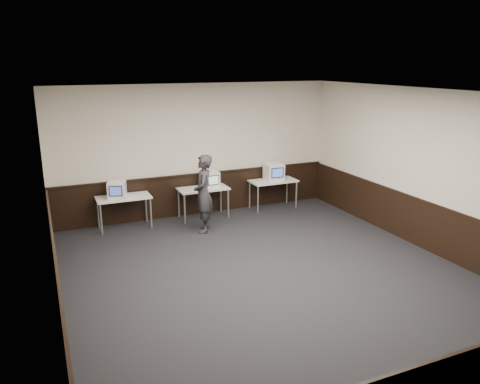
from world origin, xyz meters
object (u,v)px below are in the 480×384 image
desk_left (124,200)px  emac_center (210,179)px  emac_left (117,190)px  person (204,194)px  emac_right (274,172)px  desk_right (273,183)px  desk_center (203,191)px

desk_left → emac_center: size_ratio=2.66×
emac_left → person: 1.94m
emac_left → emac_center: emac_center is taller
desk_left → emac_right: bearing=0.2°
emac_right → person: bearing=-153.7°
desk_right → emac_left: bearing=-179.3°
emac_left → person: person is taller
emac_right → emac_center: bearing=-176.3°
desk_center → emac_center: (0.18, 0.02, 0.27)m
desk_left → desk_right: (3.80, 0.00, 0.00)m
desk_center → person: size_ratio=0.69×
desk_right → person: bearing=-157.8°
desk_left → person: 1.85m
desk_left → emac_center: (2.08, 0.02, 0.27)m
desk_left → emac_left: emac_left is taller
desk_left → desk_center: (1.90, 0.00, 0.00)m
desk_right → desk_left: bearing=180.0°
desk_left → emac_center: 2.10m
desk_right → emac_left: size_ratio=2.42×
desk_right → emac_right: bearing=34.5°
desk_center → emac_right: 1.94m
desk_right → emac_right: (0.02, 0.01, 0.29)m
emac_center → emac_right: size_ratio=0.91×
emac_left → person: (1.74, -0.85, -0.07)m
desk_left → emac_right: 3.83m
emac_center → person: (-0.48, -0.92, -0.07)m
emac_left → emac_right: size_ratio=1.00×
emac_left → person: bearing=-9.5°
desk_right → emac_center: (-1.72, 0.02, 0.27)m
desk_center → desk_right: (1.90, 0.00, 0.00)m
desk_center → emac_left: emac_left is taller
emac_left → emac_center: (2.22, 0.07, 0.00)m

